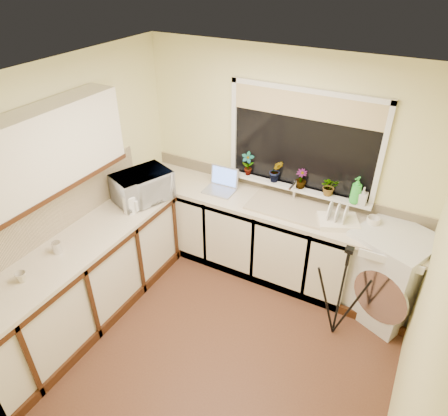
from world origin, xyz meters
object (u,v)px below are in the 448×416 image
at_px(dish_rack, 338,222).
at_px(cup_left, 21,277).
at_px(washing_machine, 387,274).
at_px(plant_a, 248,164).
at_px(plant_b, 276,171).
at_px(plant_c, 301,179).
at_px(microwave, 142,187).
at_px(cup_back, 373,222).
at_px(steel_jar, 57,247).
at_px(plant_d, 329,186).
at_px(tripod, 341,293).
at_px(kettle, 130,204).
at_px(soap_bottle_clear, 363,196).
at_px(laptop, 222,184).
at_px(soap_bottle_green, 356,190).

bearing_deg(dish_rack, cup_left, -160.01).
distance_m(washing_machine, plant_a, 1.84).
xyz_separation_m(plant_b, plant_c, (0.28, -0.00, -0.02)).
xyz_separation_m(microwave, cup_back, (2.29, 0.65, -0.11)).
distance_m(steel_jar, plant_d, 2.69).
height_order(dish_rack, plant_c, plant_c).
bearing_deg(plant_d, tripod, -61.98).
relative_size(tripod, cup_left, 11.28).
bearing_deg(plant_b, kettle, -137.84).
height_order(microwave, cup_left, microwave).
bearing_deg(plant_a, plant_d, -0.31).
bearing_deg(soap_bottle_clear, laptop, -173.24).
relative_size(plant_d, soap_bottle_clear, 1.08).
height_order(plant_d, soap_bottle_clear, plant_d).
relative_size(dish_rack, cup_back, 2.79).
distance_m(laptop, plant_a, 0.37).
bearing_deg(tripod, soap_bottle_clear, 118.66).
bearing_deg(laptop, plant_b, 18.09).
relative_size(plant_a, cup_back, 1.96).
height_order(kettle, dish_rack, kettle).
relative_size(plant_c, cup_left, 2.27).
distance_m(microwave, soap_bottle_clear, 2.27).
bearing_deg(steel_jar, cup_back, 35.99).
bearing_deg(plant_b, plant_a, -179.92).
bearing_deg(cup_left, washing_machine, 38.04).
distance_m(tripod, soap_bottle_clear, 0.99).
bearing_deg(kettle, plant_c, 36.02).
distance_m(laptop, plant_c, 0.89).
bearing_deg(soap_bottle_green, plant_d, 174.07).
bearing_deg(laptop, cup_left, -110.77).
bearing_deg(cup_left, plant_b, 60.86).
bearing_deg(plant_a, microwave, -137.07).
height_order(washing_machine, plant_a, plant_a).
bearing_deg(kettle, plant_a, 51.89).
relative_size(washing_machine, dish_rack, 2.46).
bearing_deg(plant_c, kettle, -143.98).
xyz_separation_m(plant_a, cup_back, (1.43, -0.15, -0.23)).
bearing_deg(dish_rack, plant_b, 136.73).
bearing_deg(microwave, cup_back, -52.36).
relative_size(steel_jar, soap_bottle_clear, 0.59).
relative_size(plant_b, plant_c, 1.21).
relative_size(plant_d, soap_bottle_green, 0.70).
height_order(microwave, plant_a, plant_a).
xyz_separation_m(tripod, soap_bottle_clear, (-0.08, 0.77, 0.62)).
height_order(washing_machine, cup_left, cup_left).
height_order(microwave, soap_bottle_clear, soap_bottle_clear).
bearing_deg(plant_a, soap_bottle_green, -1.59).
distance_m(plant_d, soap_bottle_green, 0.28).
distance_m(laptop, cup_back, 1.65).
bearing_deg(plant_b, dish_rack, -18.68).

